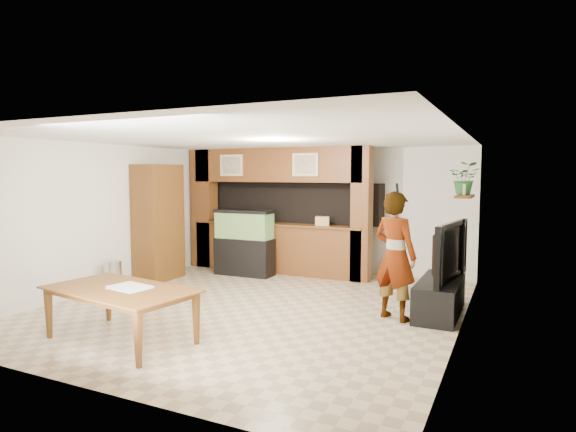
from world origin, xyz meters
The scene contains 21 objects.
floor centered at (0.00, 0.00, 0.00)m, with size 6.50×6.50×0.00m, color tan.
ceiling centered at (0.00, 0.00, 2.60)m, with size 6.50×6.50×0.00m, color white.
wall_back centered at (0.00, 3.25, 1.30)m, with size 6.00×6.00×0.00m, color silver.
wall_left centered at (-3.00, 0.00, 1.30)m, with size 6.50×6.50×0.00m, color silver.
wall_right centered at (3.00, 0.00, 1.30)m, with size 6.50×6.50×0.00m, color silver.
partition centered at (-0.95, 2.64, 1.31)m, with size 4.20×0.99×2.60m.
wall_clock centered at (-2.97, 1.00, 1.90)m, with size 0.05×0.25×0.25m.
wall_shelf centered at (2.85, 1.95, 1.70)m, with size 0.25×0.90×0.04m, color #5C3215.
pantry_cabinet centered at (-2.70, 0.91, 1.12)m, with size 0.56×0.92×2.25m, color #5C3215.
trash_can centered at (-2.73, -0.27, 0.28)m, with size 0.30×0.30×0.55m, color #B2B2B7.
aquarium centered at (-1.37, 1.95, 0.66)m, with size 1.21×0.45×1.34m.
tv_stand centered at (2.65, 0.79, 0.26)m, with size 0.57×1.55×0.52m, color black.
television centered at (2.65, 0.79, 0.95)m, with size 1.50×0.20×0.86m, color black.
photo_frame centered at (2.85, 1.79, 1.81)m, with size 0.03×0.14×0.18m, color tan.
potted_plant centered at (2.82, 2.22, 1.99)m, with size 0.49×0.43×0.55m, color #245A2A.
person centered at (2.09, 0.26, 0.91)m, with size 0.67×0.44×1.83m, color #917A4F.
microphone centered at (2.14, 0.10, 1.87)m, with size 0.04×0.04×0.16m, color black.
dining_table centered at (-0.75, -2.14, 0.33)m, with size 1.90×1.06×0.67m, color #5C3215.
newspaper_a centered at (-0.69, -2.00, 0.67)m, with size 0.50×0.37×0.01m, color silver.
newspaper_b centered at (-0.64, -2.06, 0.67)m, with size 0.48×0.35×0.01m, color silver.
counter_box centered at (0.14, 2.45, 1.13)m, with size 0.27×0.18×0.18m, color tan.
Camera 1 is at (3.60, -6.46, 2.07)m, focal length 30.00 mm.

